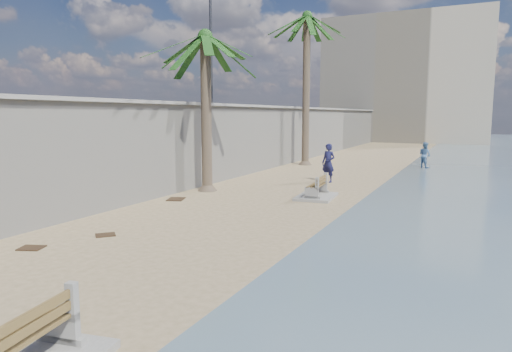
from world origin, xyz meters
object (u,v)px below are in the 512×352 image
(palm_back, at_px, (307,19))
(person_a, at_px, (328,160))
(bench_far, at_px, (316,189))
(palm_mid, at_px, (205,38))
(person_b, at_px, (425,154))
(bench_near, at_px, (16,352))

(palm_back, height_order, person_a, palm_back)
(person_a, bearing_deg, bench_far, -62.32)
(palm_mid, height_order, person_b, palm_mid)
(bench_far, relative_size, person_a, 0.98)
(palm_mid, bearing_deg, bench_near, -67.67)
(palm_mid, bearing_deg, palm_back, 88.23)
(palm_mid, height_order, palm_back, palm_back)
(bench_far, relative_size, person_b, 1.20)
(palm_back, distance_m, person_b, 10.59)
(palm_back, bearing_deg, person_a, -62.21)
(bench_far, distance_m, person_a, 4.21)
(bench_far, height_order, person_b, person_b)
(bench_far, distance_m, palm_back, 14.16)
(bench_near, bearing_deg, person_a, 94.62)
(bench_far, height_order, person_a, person_a)
(palm_back, distance_m, person_a, 10.68)
(palm_back, relative_size, person_b, 5.87)
(bench_far, relative_size, palm_back, 0.20)
(bench_near, distance_m, bench_far, 12.90)
(bench_near, relative_size, palm_back, 0.23)
(palm_mid, distance_m, palm_back, 11.30)
(bench_near, distance_m, person_b, 25.08)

